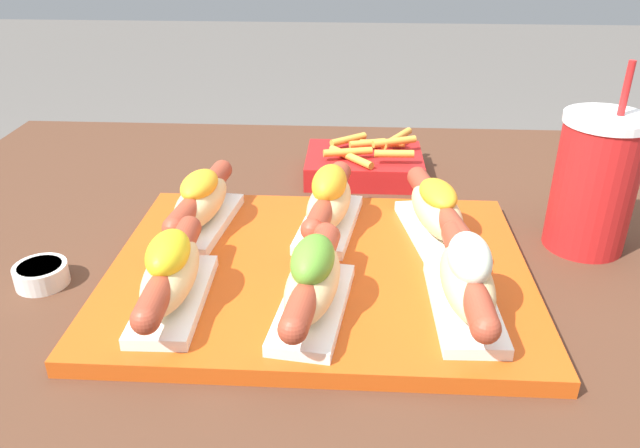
{
  "coord_description": "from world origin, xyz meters",
  "views": [
    {
      "loc": [
        0.03,
        -0.68,
        1.1
      ],
      "look_at": [
        -0.01,
        -0.07,
        0.79
      ],
      "focal_mm": 35.0,
      "sensor_mm": 36.0,
      "label": 1
    }
  ],
  "objects_px": {
    "hot_dog_1": "(313,281)",
    "sauce_bowl": "(41,274)",
    "serving_tray": "(319,271)",
    "hot_dog_3": "(201,202)",
    "hot_dog_0": "(171,274)",
    "drink_cup": "(593,181)",
    "hot_dog_2": "(467,280)",
    "fries_basket": "(365,164)",
    "hot_dog_5": "(436,211)",
    "hot_dog_4": "(327,202)"
  },
  "relations": [
    {
      "from": "fries_basket",
      "to": "hot_dog_5",
      "type": "bearing_deg",
      "value": -69.8
    },
    {
      "from": "hot_dog_3",
      "to": "fries_basket",
      "type": "xyz_separation_m",
      "value": [
        0.2,
        0.21,
        -0.03
      ]
    },
    {
      "from": "serving_tray",
      "to": "hot_dog_0",
      "type": "xyz_separation_m",
      "value": [
        -0.14,
        -0.08,
        0.04
      ]
    },
    {
      "from": "hot_dog_0",
      "to": "hot_dog_1",
      "type": "relative_size",
      "value": 1.01
    },
    {
      "from": "drink_cup",
      "to": "hot_dog_1",
      "type": "bearing_deg",
      "value": -149.16
    },
    {
      "from": "serving_tray",
      "to": "hot_dog_3",
      "type": "distance_m",
      "value": 0.17
    },
    {
      "from": "hot_dog_4",
      "to": "drink_cup",
      "type": "bearing_deg",
      "value": 2.2
    },
    {
      "from": "hot_dog_1",
      "to": "sauce_bowl",
      "type": "height_order",
      "value": "hot_dog_1"
    },
    {
      "from": "hot_dog_0",
      "to": "sauce_bowl",
      "type": "xyz_separation_m",
      "value": [
        -0.16,
        0.05,
        -0.04
      ]
    },
    {
      "from": "hot_dog_2",
      "to": "hot_dog_5",
      "type": "bearing_deg",
      "value": 94.48
    },
    {
      "from": "serving_tray",
      "to": "hot_dog_3",
      "type": "height_order",
      "value": "hot_dog_3"
    },
    {
      "from": "drink_cup",
      "to": "fries_basket",
      "type": "xyz_separation_m",
      "value": [
        -0.26,
        0.2,
        -0.06
      ]
    },
    {
      "from": "hot_dog_1",
      "to": "drink_cup",
      "type": "distance_m",
      "value": 0.37
    },
    {
      "from": "serving_tray",
      "to": "drink_cup",
      "type": "height_order",
      "value": "drink_cup"
    },
    {
      "from": "hot_dog_0",
      "to": "drink_cup",
      "type": "xyz_separation_m",
      "value": [
        0.46,
        0.18,
        0.03
      ]
    },
    {
      "from": "hot_dog_1",
      "to": "fries_basket",
      "type": "distance_m",
      "value": 0.39
    },
    {
      "from": "hot_dog_5",
      "to": "serving_tray",
      "type": "bearing_deg",
      "value": -150.86
    },
    {
      "from": "hot_dog_2",
      "to": "fries_basket",
      "type": "height_order",
      "value": "hot_dog_2"
    },
    {
      "from": "hot_dog_1",
      "to": "hot_dog_3",
      "type": "bearing_deg",
      "value": 130.45
    },
    {
      "from": "hot_dog_0",
      "to": "hot_dog_4",
      "type": "relative_size",
      "value": 1.01
    },
    {
      "from": "hot_dog_1",
      "to": "fries_basket",
      "type": "height_order",
      "value": "hot_dog_1"
    },
    {
      "from": "sauce_bowl",
      "to": "fries_basket",
      "type": "distance_m",
      "value": 0.48
    },
    {
      "from": "hot_dog_1",
      "to": "hot_dog_2",
      "type": "xyz_separation_m",
      "value": [
        0.15,
        0.01,
        0.0
      ]
    },
    {
      "from": "hot_dog_1",
      "to": "hot_dog_4",
      "type": "xyz_separation_m",
      "value": [
        0.01,
        0.18,
        0.0
      ]
    },
    {
      "from": "serving_tray",
      "to": "sauce_bowl",
      "type": "height_order",
      "value": "sauce_bowl"
    },
    {
      "from": "hot_dog_0",
      "to": "hot_dog_2",
      "type": "distance_m",
      "value": 0.28
    },
    {
      "from": "hot_dog_0",
      "to": "hot_dog_1",
      "type": "height_order",
      "value": "hot_dog_1"
    },
    {
      "from": "hot_dog_4",
      "to": "hot_dog_5",
      "type": "bearing_deg",
      "value": -5.75
    },
    {
      "from": "hot_dog_2",
      "to": "hot_dog_5",
      "type": "height_order",
      "value": "hot_dog_2"
    },
    {
      "from": "serving_tray",
      "to": "fries_basket",
      "type": "bearing_deg",
      "value": 80.0
    },
    {
      "from": "hot_dog_4",
      "to": "hot_dog_1",
      "type": "bearing_deg",
      "value": -91.78
    },
    {
      "from": "hot_dog_2",
      "to": "fries_basket",
      "type": "distance_m",
      "value": 0.39
    },
    {
      "from": "hot_dog_1",
      "to": "sauce_bowl",
      "type": "xyz_separation_m",
      "value": [
        -0.3,
        0.06,
        -0.04
      ]
    },
    {
      "from": "serving_tray",
      "to": "hot_dog_2",
      "type": "relative_size",
      "value": 2.35
    },
    {
      "from": "serving_tray",
      "to": "sauce_bowl",
      "type": "distance_m",
      "value": 0.3
    },
    {
      "from": "hot_dog_0",
      "to": "hot_dog_3",
      "type": "bearing_deg",
      "value": 92.92
    },
    {
      "from": "hot_dog_0",
      "to": "fries_basket",
      "type": "distance_m",
      "value": 0.43
    },
    {
      "from": "hot_dog_1",
      "to": "fries_basket",
      "type": "xyz_separation_m",
      "value": [
        0.05,
        0.39,
        -0.03
      ]
    },
    {
      "from": "hot_dog_2",
      "to": "hot_dog_5",
      "type": "xyz_separation_m",
      "value": [
        -0.01,
        0.15,
        -0.0
      ]
    },
    {
      "from": "serving_tray",
      "to": "hot_dog_5",
      "type": "xyz_separation_m",
      "value": [
        0.13,
        0.07,
        0.04
      ]
    },
    {
      "from": "sauce_bowl",
      "to": "fries_basket",
      "type": "bearing_deg",
      "value": 42.46
    },
    {
      "from": "hot_dog_5",
      "to": "drink_cup",
      "type": "height_order",
      "value": "drink_cup"
    },
    {
      "from": "hot_dog_0",
      "to": "hot_dog_3",
      "type": "relative_size",
      "value": 1.01
    },
    {
      "from": "serving_tray",
      "to": "hot_dog_5",
      "type": "relative_size",
      "value": 2.39
    },
    {
      "from": "hot_dog_0",
      "to": "sauce_bowl",
      "type": "relative_size",
      "value": 3.41
    },
    {
      "from": "sauce_bowl",
      "to": "serving_tray",
      "type": "bearing_deg",
      "value": 5.31
    },
    {
      "from": "hot_dog_5",
      "to": "hot_dog_1",
      "type": "bearing_deg",
      "value": -129.28
    },
    {
      "from": "hot_dog_4",
      "to": "hot_dog_5",
      "type": "distance_m",
      "value": 0.13
    },
    {
      "from": "hot_dog_2",
      "to": "hot_dog_3",
      "type": "distance_m",
      "value": 0.33
    },
    {
      "from": "serving_tray",
      "to": "sauce_bowl",
      "type": "relative_size",
      "value": 8.03
    }
  ]
}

